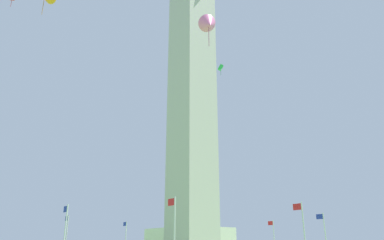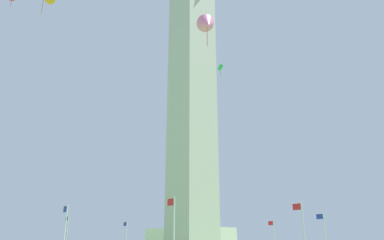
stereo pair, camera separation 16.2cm
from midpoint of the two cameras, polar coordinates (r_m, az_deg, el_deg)
name	(u,v)px [view 1 (the left image)]	position (r m, az deg, el deg)	size (l,w,h in m)	color
obelisk_monument	(192,99)	(55.59, -0.08, 3.26)	(5.38, 5.38, 48.90)	#B7B2A8
flagpole_ne	(66,240)	(55.67, -19.11, -17.24)	(1.12, 0.14, 7.55)	silver
flagpole_e	(64,238)	(42.39, -19.34, -16.83)	(1.12, 0.14, 7.55)	silver
flagpole_se	(174,235)	(34.09, -2.95, -17.44)	(1.12, 0.14, 7.55)	silver
flagpole_s	(304,237)	(39.57, 16.90, -16.96)	(1.12, 0.14, 7.55)	silver
flagpole_sw	(326,240)	(52.65, 19.94, -17.08)	(1.12, 0.14, 7.55)	silver
kite_green_box	(221,67)	(48.30, 4.37, 8.13)	(0.78, 0.82, 1.56)	green
kite_pink_delta	(209,24)	(23.35, 2.39, 14.66)	(1.80, 1.63, 2.28)	pink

